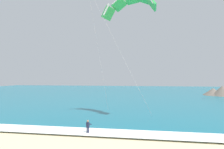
{
  "coord_description": "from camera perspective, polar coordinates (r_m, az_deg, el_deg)",
  "views": [
    {
      "loc": [
        1.15,
        -6.74,
        6.61
      ],
      "look_at": [
        -2.96,
        18.05,
        6.97
      ],
      "focal_mm": 30.66,
      "sensor_mm": 36.0,
      "label": 1
    }
  ],
  "objects": [
    {
      "name": "headland_right",
      "position": [
        76.86,
        29.11,
        -4.54
      ],
      "size": [
        9.88,
        9.65,
        3.71
      ],
      "color": "#665B51",
      "rests_on": "ground"
    },
    {
      "name": "kitesurfer",
      "position": [
        22.9,
        -7.2,
        -15.15
      ],
      "size": [
        0.65,
        0.64,
        1.69
      ],
      "color": "#191E38",
      "rests_on": "ground"
    },
    {
      "name": "kite_primary",
      "position": [
        32.04,
        5.29,
        20.34
      ],
      "size": [
        8.83,
        10.53,
        18.45
      ],
      "color": "green"
    },
    {
      "name": "surf_foam",
      "position": [
        22.73,
        6.42,
        -17.15
      ],
      "size": [
        200.0,
        3.11,
        0.04
      ],
      "primitive_type": "cube",
      "color": "white",
      "rests_on": "sea"
    },
    {
      "name": "surfboard",
      "position": [
        23.13,
        -7.23,
        -17.36
      ],
      "size": [
        0.93,
        1.46,
        0.09
      ],
      "color": "white",
      "rests_on": "ground"
    },
    {
      "name": "sea",
      "position": [
        81.05,
        8.6,
        -5.43
      ],
      "size": [
        200.0,
        120.0,
        0.2
      ],
      "primitive_type": "cube",
      "color": "#146075",
      "rests_on": "ground"
    }
  ]
}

